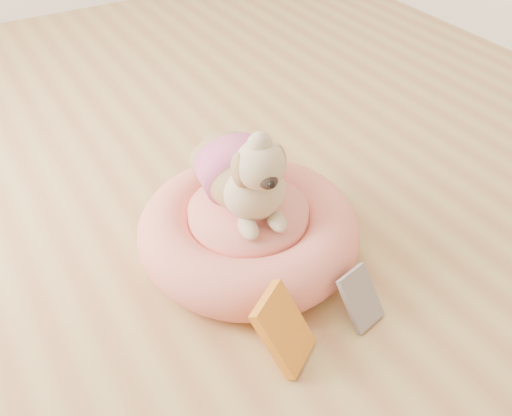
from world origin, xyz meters
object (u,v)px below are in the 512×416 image
pet_bed (248,231)px  book_yellow (284,329)px  dog (244,158)px  book_white (361,298)px

pet_bed → book_yellow: bearing=-107.0°
dog → book_white: bearing=-64.1°
book_white → pet_bed: bearing=95.4°
pet_bed → dog: 0.27m
pet_bed → book_white: (0.14, -0.42, -0.01)m
book_white → book_yellow: bearing=166.8°
book_yellow → dog: bearing=40.4°
dog → book_white: 0.55m
pet_bed → book_white: pet_bed is taller
pet_bed → book_white: bearing=-71.0°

